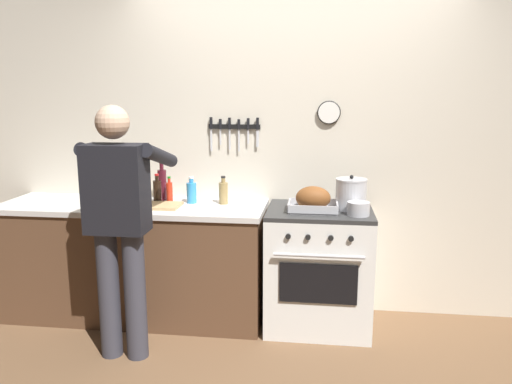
{
  "coord_description": "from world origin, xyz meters",
  "views": [
    {
      "loc": [
        0.2,
        -2.56,
        1.73
      ],
      "look_at": [
        -0.23,
        0.85,
        1.04
      ],
      "focal_mm": 34.91,
      "sensor_mm": 36.0,
      "label": 1
    }
  ],
  "objects": [
    {
      "name": "bottle_wine_red",
      "position": [
        -1.01,
        1.15,
        1.03
      ],
      "size": [
        0.07,
        0.07,
        0.31
      ],
      "color": "#47141E",
      "rests_on": "counter_block"
    },
    {
      "name": "cutting_board",
      "position": [
        -0.99,
        0.91,
        0.91
      ],
      "size": [
        0.36,
        0.24,
        0.02
      ],
      "primitive_type": "cube",
      "color": "tan",
      "rests_on": "counter_block"
    },
    {
      "name": "roasting_pan",
      "position": [
        0.17,
        0.92,
        0.98
      ],
      "size": [
        0.35,
        0.26,
        0.18
      ],
      "color": "#B7B7BC",
      "rests_on": "stove"
    },
    {
      "name": "counter_block",
      "position": [
        -1.2,
        0.99,
        0.45
      ],
      "size": [
        2.03,
        0.65,
        0.9
      ],
      "color": "brown",
      "rests_on": "ground"
    },
    {
      "name": "bottle_hot_sauce",
      "position": [
        -0.93,
        1.07,
        0.98
      ],
      "size": [
        0.05,
        0.05,
        0.2
      ],
      "color": "red",
      "rests_on": "counter_block"
    },
    {
      "name": "bottle_soy_sauce",
      "position": [
        -1.02,
        1.05,
        0.99
      ],
      "size": [
        0.06,
        0.06,
        0.22
      ],
      "color": "black",
      "rests_on": "counter_block"
    },
    {
      "name": "bottle_dish_soap",
      "position": [
        -0.76,
        1.08,
        0.98
      ],
      "size": [
        0.08,
        0.08,
        0.2
      ],
      "color": "#338CCC",
      "rests_on": "counter_block"
    },
    {
      "name": "bottle_cooking_oil",
      "position": [
        -1.34,
        1.19,
        1.01
      ],
      "size": [
        0.07,
        0.07,
        0.26
      ],
      "color": "gold",
      "rests_on": "counter_block"
    },
    {
      "name": "bottle_vinegar",
      "position": [
        -0.51,
        1.08,
        0.99
      ],
      "size": [
        0.07,
        0.07,
        0.21
      ],
      "color": "#997F4C",
      "rests_on": "counter_block"
    },
    {
      "name": "stock_pot",
      "position": [
        0.44,
        1.02,
        1.01
      ],
      "size": [
        0.23,
        0.23,
        0.25
      ],
      "color": "#B7B7BC",
      "rests_on": "stove"
    },
    {
      "name": "stove",
      "position": [
        0.22,
        0.99,
        0.45
      ],
      "size": [
        0.76,
        0.67,
        0.9
      ],
      "color": "white",
      "rests_on": "ground"
    },
    {
      "name": "saucepan",
      "position": [
        0.48,
        0.84,
        0.95
      ],
      "size": [
        0.15,
        0.15,
        0.09
      ],
      "color": "#B7B7BC",
      "rests_on": "stove"
    },
    {
      "name": "wall_back",
      "position": [
        0.0,
        1.35,
        1.3
      ],
      "size": [
        6.0,
        0.13,
        2.6
      ],
      "color": "beige",
      "rests_on": "ground"
    },
    {
      "name": "person_cook",
      "position": [
        -1.06,
        0.39,
        0.95
      ],
      "size": [
        0.51,
        0.63,
        1.66
      ],
      "rotation": [
        0.0,
        0.0,
        1.64
      ],
      "color": "#383842",
      "rests_on": "ground"
    }
  ]
}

